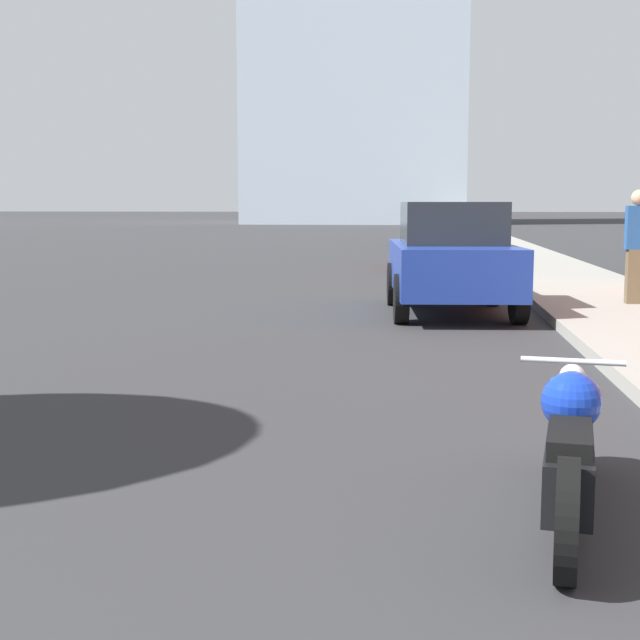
# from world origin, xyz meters

# --- Properties ---
(sidewalk) EXTENTS (2.58, 240.00, 0.15)m
(sidewalk) POSITION_xyz_m (5.49, 40.00, 0.07)
(sidewalk) COLOR gray
(sidewalk) RESTS_ON ground_plane
(motorcycle) EXTENTS (0.68, 2.24, 0.76)m
(motorcycle) POSITION_xyz_m (3.18, 4.84, 0.37)
(motorcycle) COLOR black
(motorcycle) RESTS_ON ground_plane
(parked_car_blue) EXTENTS (2.08, 3.94, 1.72)m
(parked_car_blue) POSITION_xyz_m (2.85, 13.87, 0.87)
(parked_car_blue) COLOR #1E3899
(parked_car_blue) RESTS_ON ground_plane
(parked_car_red) EXTENTS (2.00, 4.57, 1.71)m
(parked_car_red) POSITION_xyz_m (2.90, 24.40, 0.86)
(parked_car_red) COLOR red
(parked_car_red) RESTS_ON ground_plane
(parked_car_green) EXTENTS (2.00, 4.21, 1.69)m
(parked_car_green) POSITION_xyz_m (2.86, 36.86, 0.84)
(parked_car_green) COLOR #1E6B33
(parked_car_green) RESTS_ON ground_plane
(parked_car_yellow) EXTENTS (2.12, 4.14, 1.76)m
(parked_car_yellow) POSITION_xyz_m (3.00, 49.44, 0.87)
(parked_car_yellow) COLOR gold
(parked_car_yellow) RESTS_ON ground_plane
(pedestrian) EXTENTS (0.36, 0.25, 1.76)m
(pedestrian) POSITION_xyz_m (5.71, 14.28, 1.06)
(pedestrian) COLOR brown
(pedestrian) RESTS_ON sidewalk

